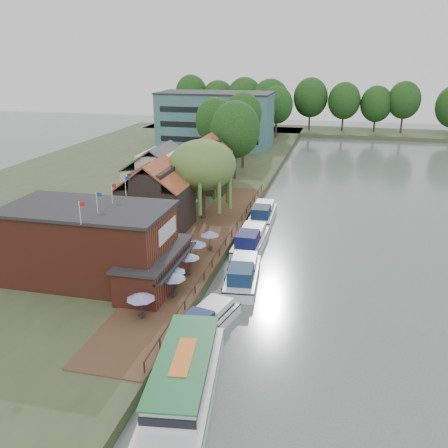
% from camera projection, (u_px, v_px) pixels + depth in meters
% --- Properties ---
extents(ground, '(260.00, 260.00, 0.00)m').
position_uv_depth(ground, '(257.00, 301.00, 46.03)').
color(ground, '#4D5957').
rests_on(ground, ground).
extents(land_bank, '(50.00, 140.00, 1.00)m').
position_uv_depth(land_bank, '(119.00, 184.00, 84.66)').
color(land_bank, '#384728').
rests_on(land_bank, ground).
extents(quay_deck, '(6.00, 50.00, 0.10)m').
position_uv_depth(quay_deck, '(203.00, 244.00, 56.64)').
color(quay_deck, '#47301E').
rests_on(quay_deck, land_bank).
extents(quay_rail, '(0.20, 49.00, 1.00)m').
position_uv_depth(quay_rail, '(227.00, 241.00, 56.36)').
color(quay_rail, black).
rests_on(quay_rail, land_bank).
extents(pub, '(20.00, 11.00, 7.30)m').
position_uv_depth(pub, '(109.00, 245.00, 46.69)').
color(pub, maroon).
rests_on(pub, land_bank).
extents(hotel_block, '(25.40, 12.40, 12.30)m').
position_uv_depth(hotel_block, '(215.00, 120.00, 112.85)').
color(hotel_block, '#38666B').
rests_on(hotel_block, land_bank).
extents(cottage_a, '(8.60, 7.60, 8.50)m').
position_uv_depth(cottage_a, '(156.00, 196.00, 60.49)').
color(cottage_a, black).
rests_on(cottage_a, land_bank).
extents(cottage_b, '(9.60, 8.60, 8.50)m').
position_uv_depth(cottage_b, '(161.00, 175.00, 70.34)').
color(cottage_b, beige).
rests_on(cottage_b, land_bank).
extents(cottage_c, '(7.60, 7.60, 8.50)m').
position_uv_depth(cottage_c, '(206.00, 164.00, 77.72)').
color(cottage_c, black).
rests_on(cottage_c, land_bank).
extents(willow, '(8.60, 8.60, 10.43)m').
position_uv_depth(willow, '(203.00, 180.00, 63.77)').
color(willow, '#476B2D').
rests_on(willow, land_bank).
extents(umbrella_0, '(2.37, 2.37, 2.38)m').
position_uv_depth(umbrella_0, '(141.00, 306.00, 40.42)').
color(umbrella_0, navy).
rests_on(umbrella_0, quay_deck).
extents(umbrella_1, '(2.33, 2.33, 2.38)m').
position_uv_depth(umbrella_1, '(173.00, 285.00, 43.97)').
color(umbrella_1, navy).
rests_on(umbrella_1, quay_deck).
extents(umbrella_2, '(2.28, 2.28, 2.38)m').
position_uv_depth(umbrella_2, '(173.00, 278.00, 45.29)').
color(umbrella_2, '#1A4392').
rests_on(umbrella_2, quay_deck).
extents(umbrella_3, '(2.15, 2.15, 2.38)m').
position_uv_depth(umbrella_3, '(189.00, 264.00, 48.34)').
color(umbrella_3, navy).
rests_on(umbrella_3, quay_deck).
extents(umbrella_4, '(2.45, 2.45, 2.38)m').
position_uv_depth(umbrella_4, '(195.00, 251.00, 51.60)').
color(umbrella_4, navy).
rests_on(umbrella_4, quay_deck).
extents(umbrella_5, '(2.11, 2.11, 2.38)m').
position_uv_depth(umbrella_5, '(210.00, 241.00, 54.29)').
color(umbrella_5, navy).
rests_on(umbrella_5, quay_deck).
extents(cruiser_0, '(5.02, 9.69, 2.22)m').
position_uv_depth(cruiser_0, '(206.00, 318.00, 40.84)').
color(cruiser_0, white).
rests_on(cruiser_0, ground).
extents(cruiser_1, '(4.35, 10.60, 2.52)m').
position_uv_depth(cruiser_1, '(243.00, 271.00, 49.26)').
color(cruiser_1, silver).
rests_on(cruiser_1, ground).
extents(cruiser_2, '(3.42, 10.58, 2.59)m').
position_uv_depth(cruiser_2, '(251.00, 238.00, 58.04)').
color(cruiser_2, white).
rests_on(cruiser_2, ground).
extents(cruiser_3, '(3.64, 10.36, 2.50)m').
position_uv_depth(cruiser_3, '(263.00, 211.00, 67.66)').
color(cruiser_3, white).
rests_on(cruiser_3, ground).
extents(tour_boat, '(6.11, 15.15, 3.22)m').
position_uv_depth(tour_boat, '(182.00, 383.00, 32.07)').
color(tour_boat, silver).
rests_on(tour_boat, ground).
extents(swan, '(0.44, 0.44, 0.44)m').
position_uv_depth(swan, '(202.00, 378.00, 34.86)').
color(swan, white).
rests_on(swan, ground).
extents(bank_tree_0, '(8.33, 8.33, 13.21)m').
position_uv_depth(bank_tree_0, '(235.00, 140.00, 84.05)').
color(bank_tree_0, '#143811').
rests_on(bank_tree_0, land_bank).
extents(bank_tree_1, '(6.79, 6.79, 13.95)m').
position_uv_depth(bank_tree_1, '(243.00, 131.00, 91.88)').
color(bank_tree_1, '#143811').
rests_on(bank_tree_1, land_bank).
extents(bank_tree_2, '(8.02, 8.02, 12.29)m').
position_uv_depth(bank_tree_2, '(216.00, 129.00, 99.91)').
color(bank_tree_2, '#143811').
rests_on(bank_tree_2, land_bank).
extents(bank_tree_3, '(8.57, 8.57, 12.18)m').
position_uv_depth(bank_tree_3, '(257.00, 116.00, 119.23)').
color(bank_tree_3, '#143811').
rests_on(bank_tree_3, land_bank).
extents(bank_tree_4, '(8.11, 8.11, 12.79)m').
position_uv_depth(bank_tree_4, '(276.00, 112.00, 125.16)').
color(bank_tree_4, '#143811').
rests_on(bank_tree_4, land_bank).
extents(bank_tree_5, '(6.68, 6.68, 10.58)m').
position_uv_depth(bank_tree_5, '(261.00, 113.00, 131.94)').
color(bank_tree_5, '#143811').
rests_on(bank_tree_5, land_bank).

